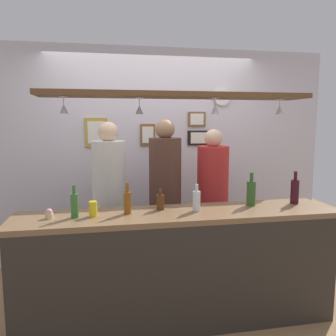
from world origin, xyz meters
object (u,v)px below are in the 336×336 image
object	(u,v)px
bottle_beer_brown_stubby	(160,202)
wall_clock	(222,97)
bottle_wine_dark_red	(295,191)
picture_frame_lower_pair	(199,138)
picture_frame_upper_small	(197,119)
bottle_beer_green_import	(74,205)
person_left_white_patterned_shirt	(109,189)
bottle_champagne_green	(251,192)
cupcake	(49,214)
bottle_soda_clear	(197,200)
drink_can	(93,209)
picture_frame_crest	(148,135)
bottle_beer_amber_tall	(127,202)
picture_frame_caricature	(96,132)
person_middle_brown_shirt	(165,185)
person_right_red_shirt	(213,189)

from	to	relation	value
bottle_beer_brown_stubby	wall_clock	world-z (taller)	wall_clock
bottle_wine_dark_red	picture_frame_lower_pair	size ratio (longest dim) A/B	1.00
picture_frame_upper_small	bottle_beer_green_import	bearing A→B (deg)	-134.31
person_left_white_patterned_shirt	bottle_beer_brown_stubby	bearing A→B (deg)	-58.12
bottle_beer_green_import	bottle_champagne_green	xyz separation A→B (m)	(1.53, 0.11, 0.01)
cupcake	picture_frame_lower_pair	world-z (taller)	picture_frame_lower_pair
bottle_soda_clear	picture_frame_upper_small	distance (m)	1.61
person_left_white_patterned_shirt	bottle_soda_clear	size ratio (longest dim) A/B	7.48
bottle_beer_green_import	bottle_champagne_green	distance (m)	1.54
bottle_beer_green_import	bottle_beer_brown_stubby	bearing A→B (deg)	9.34
bottle_wine_dark_red	drink_can	distance (m)	1.82
bottle_soda_clear	picture_frame_upper_small	size ratio (longest dim) A/B	1.05
picture_frame_crest	picture_frame_upper_small	bearing A→B (deg)	0.00
bottle_beer_brown_stubby	bottle_soda_clear	size ratio (longest dim) A/B	0.78
drink_can	picture_frame_lower_pair	world-z (taller)	picture_frame_lower_pair
bottle_beer_amber_tall	picture_frame_crest	size ratio (longest dim) A/B	1.00
bottle_beer_green_import	bottle_beer_amber_tall	bearing A→B (deg)	5.02
bottle_beer_amber_tall	picture_frame_caricature	bearing A→B (deg)	100.61
bottle_beer_brown_stubby	bottle_beer_green_import	distance (m)	0.71
bottle_wine_dark_red	drink_can	world-z (taller)	bottle_wine_dark_red
bottle_soda_clear	picture_frame_upper_small	xyz separation A→B (m)	(0.39, 1.40, 0.69)
bottle_beer_brown_stubby	picture_frame_crest	bearing A→B (deg)	87.16
bottle_beer_amber_tall	person_middle_brown_shirt	bearing A→B (deg)	59.03
bottle_beer_amber_tall	bottle_beer_green_import	bearing A→B (deg)	-174.98
person_left_white_patterned_shirt	bottle_beer_brown_stubby	size ratio (longest dim) A/B	9.56
picture_frame_caricature	picture_frame_crest	bearing A→B (deg)	0.00
cupcake	bottle_soda_clear	bearing A→B (deg)	-0.13
bottle_beer_brown_stubby	bottle_champagne_green	xyz separation A→B (m)	(0.83, -0.00, 0.05)
picture_frame_lower_pair	drink_can	bearing A→B (deg)	-132.23
bottle_beer_brown_stubby	cupcake	world-z (taller)	bottle_beer_brown_stubby
person_middle_brown_shirt	cupcake	bearing A→B (deg)	-144.00
bottle_beer_brown_stubby	bottle_champagne_green	size ratio (longest dim) A/B	0.60
bottle_soda_clear	cupcake	xyz separation A→B (m)	(-1.19, 0.00, -0.06)
bottle_beer_green_import	cupcake	size ratio (longest dim) A/B	3.33
bottle_beer_amber_tall	picture_frame_caricature	distance (m)	1.50
person_left_white_patterned_shirt	person_middle_brown_shirt	distance (m)	0.58
person_right_red_shirt	wall_clock	size ratio (longest dim) A/B	7.47
bottle_wine_dark_red	cupcake	distance (m)	2.15
person_right_red_shirt	picture_frame_crest	xyz separation A→B (m)	(-0.63, 0.63, 0.57)
bottle_beer_amber_tall	bottle_soda_clear	bearing A→B (deg)	-2.36
picture_frame_upper_small	bottle_champagne_green	bearing A→B (deg)	-83.46
bottle_wine_dark_red	picture_frame_crest	size ratio (longest dim) A/B	1.15
person_middle_brown_shirt	drink_can	bearing A→B (deg)	-132.99
bottle_soda_clear	picture_frame_caricature	xyz separation A→B (m)	(-0.84, 1.40, 0.53)
cupcake	picture_frame_crest	world-z (taller)	picture_frame_crest
drink_can	cupcake	distance (m)	0.34
bottle_champagne_green	picture_frame_crest	world-z (taller)	picture_frame_crest
bottle_beer_brown_stubby	drink_can	size ratio (longest dim) A/B	1.48
person_left_white_patterned_shirt	bottle_beer_amber_tall	xyz separation A→B (m)	(0.13, -0.75, 0.03)
bottle_beer_green_import	wall_clock	distance (m)	2.41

